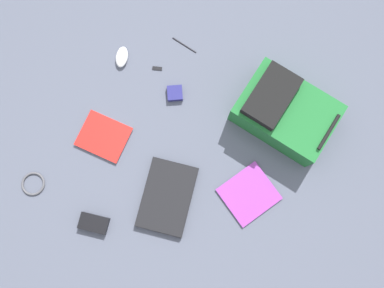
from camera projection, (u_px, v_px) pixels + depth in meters
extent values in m
plane|color=#4C5160|center=(182.00, 142.00, 1.92)|extent=(3.84, 3.84, 0.00)
cube|color=#1E662D|center=(285.00, 113.00, 1.86)|extent=(0.35, 0.46, 0.16)
cube|color=black|center=(272.00, 96.00, 1.77)|extent=(0.28, 0.19, 0.05)
cylinder|color=black|center=(329.00, 132.00, 1.75)|extent=(0.18, 0.04, 0.02)
cube|color=black|center=(167.00, 197.00, 1.86)|extent=(0.37, 0.29, 0.02)
cube|color=black|center=(167.00, 197.00, 1.85)|extent=(0.36, 0.28, 0.01)
cube|color=silver|center=(104.00, 137.00, 1.91)|extent=(0.19, 0.22, 0.01)
cube|color=red|center=(103.00, 136.00, 1.91)|extent=(0.19, 0.23, 0.00)
cube|color=silver|center=(249.00, 194.00, 1.87)|extent=(0.30, 0.29, 0.01)
cube|color=purple|center=(249.00, 194.00, 1.86)|extent=(0.31, 0.30, 0.00)
ellipsoid|color=silver|center=(122.00, 57.00, 1.97)|extent=(0.12, 0.09, 0.03)
torus|color=#4C4C51|center=(33.00, 184.00, 1.88)|extent=(0.11, 0.11, 0.01)
cube|color=black|center=(94.00, 223.00, 1.84)|extent=(0.10, 0.15, 0.03)
cylinder|color=black|center=(184.00, 45.00, 1.99)|extent=(0.03, 0.14, 0.01)
cube|color=navy|center=(175.00, 93.00, 1.94)|extent=(0.10, 0.10, 0.03)
cube|color=black|center=(157.00, 68.00, 1.97)|extent=(0.03, 0.05, 0.01)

